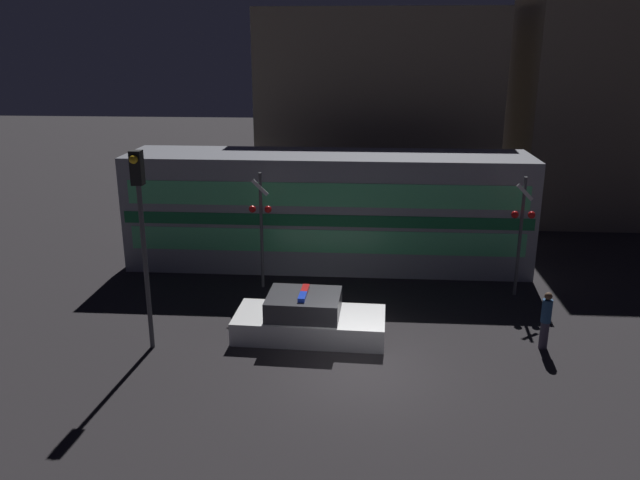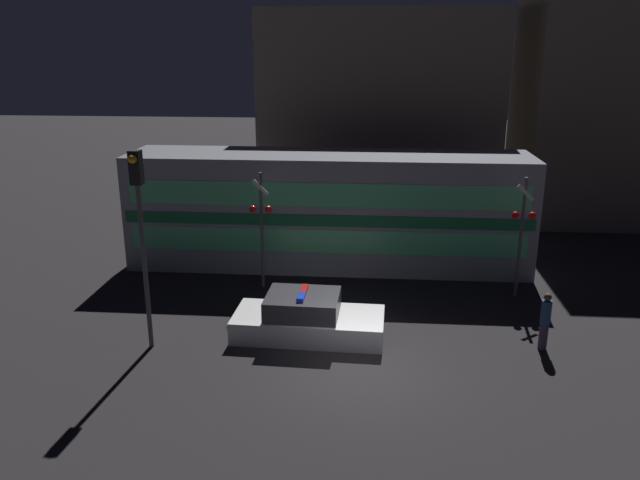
# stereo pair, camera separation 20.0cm
# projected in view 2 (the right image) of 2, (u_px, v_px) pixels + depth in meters

# --- Properties ---
(ground_plane) EXTENTS (120.00, 120.00, 0.00)m
(ground_plane) POSITION_uv_depth(u_px,v_px,m) (360.00, 371.00, 16.35)
(ground_plane) COLOR #262326
(train) EXTENTS (15.11, 3.18, 4.32)m
(train) POSITION_uv_depth(u_px,v_px,m) (329.00, 210.00, 23.91)
(train) COLOR gray
(train) RESTS_ON ground_plane
(police_car) EXTENTS (4.45, 2.10, 1.39)m
(police_car) POSITION_uv_depth(u_px,v_px,m) (307.00, 319.00, 18.26)
(police_car) COLOR silver
(police_car) RESTS_ON ground_plane
(pedestrian) EXTENTS (0.28, 0.28, 1.69)m
(pedestrian) POSITION_uv_depth(u_px,v_px,m) (545.00, 321.00, 17.31)
(pedestrian) COLOR #3F384C
(pedestrian) RESTS_ON ground_plane
(crossing_signal_near) EXTENTS (0.78, 0.30, 4.11)m
(crossing_signal_near) POSITION_uv_depth(u_px,v_px,m) (522.00, 228.00, 20.59)
(crossing_signal_near) COLOR #4C4C51
(crossing_signal_near) RESTS_ON ground_plane
(crossing_signal_far) EXTENTS (0.78, 0.30, 4.11)m
(crossing_signal_far) POSITION_uv_depth(u_px,v_px,m) (261.00, 222.00, 21.37)
(crossing_signal_far) COLOR #4C4C51
(crossing_signal_far) RESTS_ON ground_plane
(traffic_light_corner) EXTENTS (0.30, 0.46, 5.60)m
(traffic_light_corner) POSITION_uv_depth(u_px,v_px,m) (140.00, 215.00, 16.56)
(traffic_light_corner) COLOR #4C4C51
(traffic_light_corner) RESTS_ON ground_plane
(building_left) EXTENTS (11.28, 5.53, 9.82)m
(building_left) POSITION_uv_depth(u_px,v_px,m) (379.00, 115.00, 30.65)
(building_left) COLOR #726656
(building_left) RESTS_ON ground_plane
(building_center) EXTENTS (9.90, 5.97, 10.84)m
(building_center) POSITION_uv_depth(u_px,v_px,m) (629.00, 107.00, 29.57)
(building_center) COLOR #726656
(building_center) RESTS_ON ground_plane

